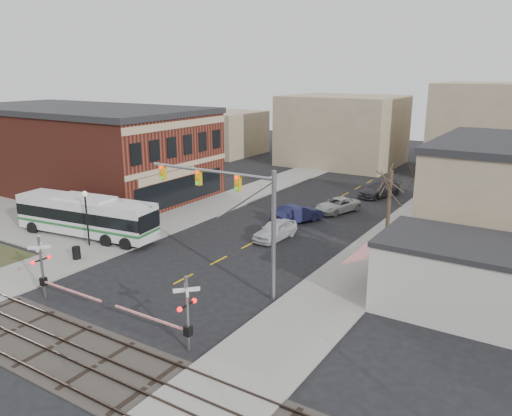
{
  "coord_description": "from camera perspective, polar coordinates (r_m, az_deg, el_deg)",
  "views": [
    {
      "loc": [
        20.61,
        -21.58,
        13.47
      ],
      "look_at": [
        1.32,
        9.04,
        3.5
      ],
      "focal_mm": 35.0,
      "sensor_mm": 36.0,
      "label": 1
    }
  ],
  "objects": [
    {
      "name": "tree_east_c",
      "position": [
        49.51,
        20.39,
        3.07
      ],
      "size": [
        0.28,
        0.28,
        7.2
      ],
      "color": "#382B21",
      "rests_on": "sidewalk_east"
    },
    {
      "name": "sidewalk_west",
      "position": [
        53.06,
        -3.58,
        0.73
      ],
      "size": [
        5.0,
        60.0,
        0.12
      ],
      "primitive_type": "cube",
      "color": "gray",
      "rests_on": "ground"
    },
    {
      "name": "awning_shop",
      "position": [
        31.08,
        21.5,
        -7.06
      ],
      "size": [
        9.74,
        6.2,
        4.3
      ],
      "color": "beige",
      "rests_on": "ground"
    },
    {
      "name": "tree_east_b",
      "position": [
        42.03,
        17.72,
        0.61
      ],
      "size": [
        0.28,
        0.28,
        6.3
      ],
      "color": "#382B21",
      "rests_on": "sidewalk_east"
    },
    {
      "name": "ballast_strip",
      "position": [
        28.1,
        -22.01,
        -14.4
      ],
      "size": [
        160.0,
        5.0,
        0.06
      ],
      "primitive_type": "cube",
      "color": "#332D28",
      "rests_on": "ground"
    },
    {
      "name": "sidewalk_east",
      "position": [
        45.08,
        16.46,
        -2.56
      ],
      "size": [
        5.0,
        60.0,
        0.12
      ],
      "primitive_type": "cube",
      "color": "gray",
      "rests_on": "ground"
    },
    {
      "name": "ground",
      "position": [
        32.74,
        -10.59,
        -9.17
      ],
      "size": [
        160.0,
        160.0,
        0.0
      ],
      "primitive_type": "plane",
      "color": "black",
      "rests_on": "ground"
    },
    {
      "name": "traffic_signal_mast",
      "position": [
        30.27,
        -2.24,
        0.53
      ],
      "size": [
        9.36,
        0.3,
        8.0
      ],
      "color": "gray",
      "rests_on": "ground"
    },
    {
      "name": "street_lamp",
      "position": [
        40.88,
        -18.87,
        0.11
      ],
      "size": [
        0.44,
        0.44,
        4.42
      ],
      "color": "black",
      "rests_on": "sidewalk_west"
    },
    {
      "name": "tree_east_a",
      "position": [
        36.46,
        14.85,
        -1.0
      ],
      "size": [
        0.28,
        0.28,
        6.75
      ],
      "color": "#382B21",
      "rests_on": "sidewalk_east"
    },
    {
      "name": "brick_building",
      "position": [
        61.26,
        -19.42,
        6.41
      ],
      "size": [
        30.4,
        15.4,
        9.6
      ],
      "color": "maroon",
      "rests_on": "ground"
    },
    {
      "name": "car_a",
      "position": [
        41.2,
        2.2,
        -2.52
      ],
      "size": [
        2.13,
        4.78,
        1.6
      ],
      "primitive_type": "imported",
      "rotation": [
        0.0,
        0.0,
        -0.05
      ],
      "color": "silver",
      "rests_on": "ground"
    },
    {
      "name": "plaza_west",
      "position": [
        51.98,
        -24.91,
        -1.02
      ],
      "size": [
        20.0,
        10.0,
        0.11
      ],
      "primitive_type": "cube",
      "color": "gray",
      "rests_on": "ground"
    },
    {
      "name": "pedestrian_near",
      "position": [
        41.19,
        -15.52,
        -2.96
      ],
      "size": [
        0.47,
        0.62,
        1.54
      ],
      "primitive_type": "imported",
      "rotation": [
        0.0,
        0.0,
        1.38
      ],
      "color": "#574B45",
      "rests_on": "sidewalk_west"
    },
    {
      "name": "transit_bus",
      "position": [
        43.8,
        -18.85,
        -0.82
      ],
      "size": [
        13.07,
        4.44,
        3.3
      ],
      "color": "silver",
      "rests_on": "ground"
    },
    {
      "name": "trash_bin",
      "position": [
        39.04,
        -19.84,
        -4.83
      ],
      "size": [
        0.6,
        0.6,
        0.92
      ],
      "primitive_type": "cylinder",
      "color": "black",
      "rests_on": "sidewalk_west"
    },
    {
      "name": "car_d",
      "position": [
        56.85,
        13.89,
        2.07
      ],
      "size": [
        4.03,
        5.94,
        1.6
      ],
      "primitive_type": "imported",
      "rotation": [
        0.0,
        0.0,
        -0.36
      ],
      "color": "#3E3E43",
      "rests_on": "ground"
    },
    {
      "name": "car_c",
      "position": [
        49.74,
        9.3,
        0.31
      ],
      "size": [
        3.75,
        5.46,
        1.39
      ],
      "primitive_type": "imported",
      "rotation": [
        0.0,
        0.0,
        -0.32
      ],
      "color": "beige",
      "rests_on": "ground"
    },
    {
      "name": "rr_crossing_west",
      "position": [
        32.64,
        -22.83,
        -6.5
      ],
      "size": [
        5.6,
        1.36,
        4.0
      ],
      "color": "gray",
      "rests_on": "ground"
    },
    {
      "name": "rr_crossing_east",
      "position": [
        25.36,
        -8.59,
        -11.75
      ],
      "size": [
        5.6,
        1.36,
        4.0
      ],
      "color": "gray",
      "rests_on": "ground"
    },
    {
      "name": "pedestrian_far",
      "position": [
        44.8,
        -14.68,
        -1.23
      ],
      "size": [
        1.11,
        1.03,
        1.83
      ],
      "primitive_type": "imported",
      "rotation": [
        0.0,
        0.0,
        0.49
      ],
      "color": "#373B60",
      "rests_on": "sidewalk_west"
    },
    {
      "name": "rail_tracks",
      "position": [
        28.06,
        -22.03,
        -14.24
      ],
      "size": [
        160.0,
        3.91,
        0.14
      ],
      "color": "#2D231E",
      "rests_on": "ground"
    },
    {
      "name": "car_b",
      "position": [
        45.88,
        4.71,
        -0.66
      ],
      "size": [
        3.58,
        5.22,
        1.63
      ],
      "primitive_type": "imported",
      "rotation": [
        0.0,
        0.0,
        2.72
      ],
      "color": "#191B3F",
      "rests_on": "ground"
    }
  ]
}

